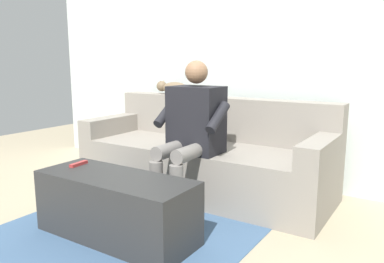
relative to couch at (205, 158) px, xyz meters
The scene contains 8 objects.
ground_plane 0.80m from the couch, 90.00° to the left, with size 8.00×8.00×0.00m, color tan.
back_wall 1.20m from the couch, 90.00° to the right, with size 4.75×0.06×2.72m, color silver.
couch is the anchor object (origin of this frame).
coffee_table 1.13m from the couch, 90.00° to the left, with size 1.09×0.42×0.42m.
person_solo_seated 0.54m from the couch, 106.09° to the left, with size 0.55×0.60×1.15m.
cat_on_backrest 0.85m from the couch, 26.72° to the right, with size 0.51×0.14×0.14m.
remote_red 1.16m from the couch, 69.81° to the left, with size 0.15×0.03×0.02m, color #B73333.
floor_rug 1.04m from the couch, 90.00° to the left, with size 1.65×1.72×0.01m, color #426084.
Camera 1 is at (-1.68, 2.68, 1.14)m, focal length 35.37 mm.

